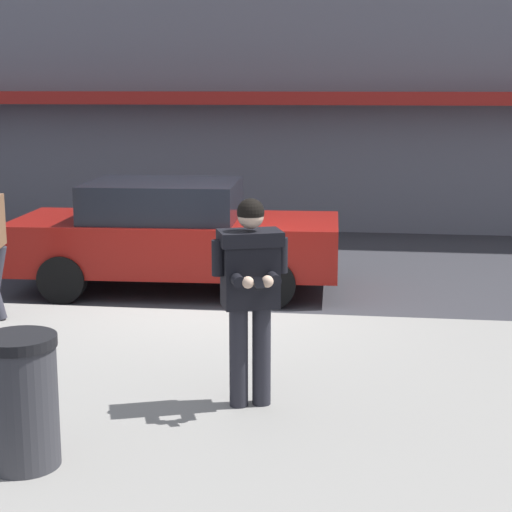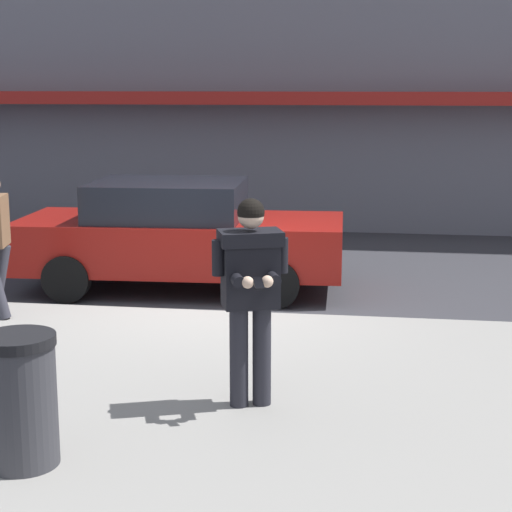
# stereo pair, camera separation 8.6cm
# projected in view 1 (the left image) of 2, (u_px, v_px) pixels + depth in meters

# --- Properties ---
(ground_plane) EXTENTS (80.00, 80.00, 0.00)m
(ground_plane) POSITION_uv_depth(u_px,v_px,m) (206.00, 317.00, 10.71)
(ground_plane) COLOR #333338
(sidewalk) EXTENTS (32.00, 5.30, 0.14)m
(sidewalk) POSITION_uv_depth(u_px,v_px,m) (255.00, 396.00, 7.79)
(sidewalk) COLOR gray
(sidewalk) RESTS_ON ground
(curb_paint_line) EXTENTS (28.00, 0.12, 0.01)m
(curb_paint_line) POSITION_uv_depth(u_px,v_px,m) (286.00, 318.00, 10.62)
(curb_paint_line) COLOR silver
(curb_paint_line) RESTS_ON ground
(parked_sedan_mid) EXTENTS (4.57, 2.08, 1.54)m
(parked_sedan_mid) POSITION_uv_depth(u_px,v_px,m) (174.00, 235.00, 11.97)
(parked_sedan_mid) COLOR maroon
(parked_sedan_mid) RESTS_ON ground
(man_texting_on_phone) EXTENTS (0.62, 0.65, 1.81)m
(man_texting_on_phone) POSITION_uv_depth(u_px,v_px,m) (250.00, 280.00, 7.17)
(man_texting_on_phone) COLOR #23232B
(man_texting_on_phone) RESTS_ON sidewalk
(trash_bin) EXTENTS (0.55, 0.55, 0.98)m
(trash_bin) POSITION_uv_depth(u_px,v_px,m) (22.00, 401.00, 6.13)
(trash_bin) COLOR #38383D
(trash_bin) RESTS_ON sidewalk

